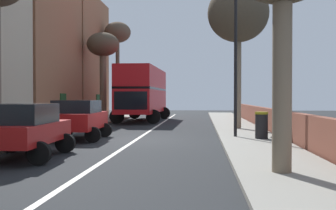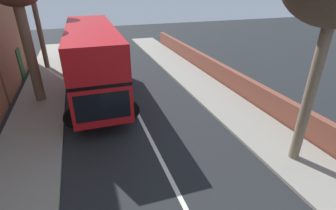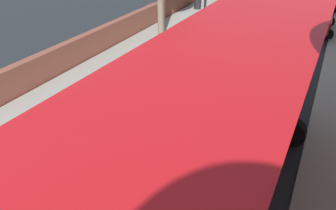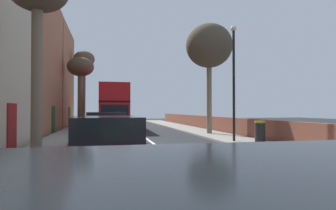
# 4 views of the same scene
# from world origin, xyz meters

# --- Properties ---
(ground_plane) EXTENTS (84.00, 84.00, 0.00)m
(ground_plane) POSITION_xyz_m (0.00, 0.00, 0.00)
(ground_plane) COLOR black
(road_centre_line) EXTENTS (0.16, 54.00, 0.01)m
(road_centre_line) POSITION_xyz_m (0.00, 0.00, 0.00)
(road_centre_line) COLOR silver
(road_centre_line) RESTS_ON ground
(sidewalk_right) EXTENTS (2.60, 60.00, 0.12)m
(sidewalk_right) POSITION_xyz_m (4.90, 0.00, 0.06)
(sidewalk_right) COLOR gray
(sidewalk_right) RESTS_ON ground
(boundary_wall_right) EXTENTS (0.36, 54.00, 1.24)m
(boundary_wall_right) POSITION_xyz_m (6.45, 0.00, 0.62)
(boundary_wall_right) COLOR brown
(boundary_wall_right) RESTS_ON ground
(double_decker_bus) EXTENTS (3.70, 10.33, 4.06)m
(double_decker_bus) POSITION_xyz_m (-1.70, 14.22, 2.35)
(double_decker_bus) COLOR red
(double_decker_bus) RESTS_ON ground
(parked_car_red_left_0) EXTENTS (2.53, 4.00, 1.71)m
(parked_car_red_left_0) POSITION_xyz_m (-2.50, -0.26, 0.97)
(parked_car_red_left_0) COLOR #AD1919
(parked_car_red_left_0) RESTS_ON ground
(litter_bin_right) EXTENTS (0.55, 0.55, 1.11)m
(litter_bin_right) POSITION_xyz_m (5.30, -0.36, 0.68)
(litter_bin_right) COLOR black
(litter_bin_right) RESTS_ON sidewalk_right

